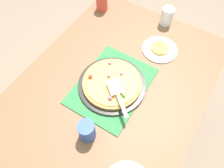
% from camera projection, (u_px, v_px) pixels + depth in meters
% --- Properties ---
extents(ground_plane, '(8.00, 8.00, 0.00)m').
position_uv_depth(ground_plane, '(112.00, 131.00, 1.85)').
color(ground_plane, '#84705B').
extents(dining_table, '(1.40, 1.00, 0.75)m').
position_uv_depth(dining_table, '(112.00, 95.00, 1.31)').
color(dining_table, brown).
rests_on(dining_table, ground_plane).
extents(placemat, '(0.48, 0.36, 0.01)m').
position_uv_depth(placemat, '(112.00, 86.00, 1.21)').
color(placemat, '#2D753D').
rests_on(placemat, dining_table).
extents(pizza_pan, '(0.38, 0.38, 0.01)m').
position_uv_depth(pizza_pan, '(112.00, 85.00, 1.20)').
color(pizza_pan, black).
rests_on(pizza_pan, placemat).
extents(pizza, '(0.33, 0.33, 0.05)m').
position_uv_depth(pizza, '(112.00, 83.00, 1.19)').
color(pizza, '#B78442').
rests_on(pizza, pizza_pan).
extents(plate_far_right, '(0.22, 0.22, 0.01)m').
position_uv_depth(plate_far_right, '(160.00, 49.00, 1.35)').
color(plate_far_right, white).
rests_on(plate_far_right, dining_table).
extents(served_slice_right, '(0.11, 0.11, 0.02)m').
position_uv_depth(served_slice_right, '(160.00, 48.00, 1.34)').
color(served_slice_right, gold).
rests_on(served_slice_right, plate_far_right).
extents(cup_near, '(0.08, 0.08, 0.12)m').
position_uv_depth(cup_near, '(87.00, 131.00, 1.01)').
color(cup_near, '#3351AD').
rests_on(cup_near, dining_table).
extents(cup_far, '(0.08, 0.08, 0.12)m').
position_uv_depth(cup_far, '(102.00, 2.00, 1.51)').
color(cup_far, '#E04C38').
rests_on(cup_far, dining_table).
extents(cup_corner, '(0.08, 0.08, 0.12)m').
position_uv_depth(cup_corner, '(167.00, 16.00, 1.43)').
color(cup_corner, white).
rests_on(cup_corner, dining_table).
extents(pizza_server, '(0.18, 0.20, 0.01)m').
position_uv_depth(pizza_server, '(118.00, 94.00, 1.11)').
color(pizza_server, silver).
rests_on(pizza_server, pizza).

